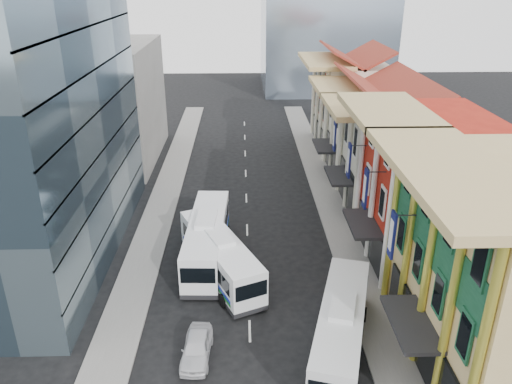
{
  "coord_description": "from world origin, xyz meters",
  "views": [
    {
      "loc": [
        -0.33,
        -18.13,
        21.4
      ],
      "look_at": [
        0.72,
        18.74,
        5.19
      ],
      "focal_mm": 35.0,
      "sensor_mm": 36.0,
      "label": 1
    }
  ],
  "objects_px": {
    "bus_left_far": "(207,238)",
    "bus_right": "(341,327)",
    "shophouse_tan": "(501,275)",
    "office_tower": "(12,70)",
    "sedan_left": "(197,348)",
    "bus_left_near": "(220,255)"
  },
  "relations": [
    {
      "from": "bus_left_far",
      "to": "bus_right",
      "type": "xyz_separation_m",
      "value": [
        8.76,
        -11.12,
        -0.12
      ]
    },
    {
      "from": "shophouse_tan",
      "to": "office_tower",
      "type": "relative_size",
      "value": 0.47
    },
    {
      "from": "shophouse_tan",
      "to": "office_tower",
      "type": "xyz_separation_m",
      "value": [
        -31.0,
        14.0,
        9.0
      ]
    },
    {
      "from": "sedan_left",
      "to": "bus_left_far",
      "type": "bearing_deg",
      "value": 93.53
    },
    {
      "from": "sedan_left",
      "to": "bus_left_near",
      "type": "bearing_deg",
      "value": 86.33
    },
    {
      "from": "bus_left_far",
      "to": "sedan_left",
      "type": "distance_m",
      "value": 11.46
    },
    {
      "from": "shophouse_tan",
      "to": "bus_left_far",
      "type": "bearing_deg",
      "value": 144.98
    },
    {
      "from": "bus_left_near",
      "to": "sedan_left",
      "type": "xyz_separation_m",
      "value": [
        -1.1,
        -8.87,
        -1.1
      ]
    },
    {
      "from": "shophouse_tan",
      "to": "bus_left_near",
      "type": "xyz_separation_m",
      "value": [
        -16.13,
        9.56,
        -4.18
      ]
    },
    {
      "from": "bus_left_far",
      "to": "bus_right",
      "type": "height_order",
      "value": "bus_left_far"
    },
    {
      "from": "office_tower",
      "to": "sedan_left",
      "type": "bearing_deg",
      "value": -44.03
    },
    {
      "from": "bus_left_near",
      "to": "sedan_left",
      "type": "bearing_deg",
      "value": -120.9
    },
    {
      "from": "bus_left_far",
      "to": "sedan_left",
      "type": "bearing_deg",
      "value": -87.34
    },
    {
      "from": "bus_left_near",
      "to": "shophouse_tan",
      "type": "bearing_deg",
      "value": -54.49
    },
    {
      "from": "bus_left_near",
      "to": "bus_left_far",
      "type": "relative_size",
      "value": 0.94
    },
    {
      "from": "shophouse_tan",
      "to": "office_tower",
      "type": "height_order",
      "value": "office_tower"
    },
    {
      "from": "bus_left_near",
      "to": "bus_right",
      "type": "bearing_deg",
      "value": -72.21
    },
    {
      "from": "shophouse_tan",
      "to": "sedan_left",
      "type": "distance_m",
      "value": 18.04
    },
    {
      "from": "bus_left_far",
      "to": "bus_left_near",
      "type": "bearing_deg",
      "value": -63.49
    },
    {
      "from": "shophouse_tan",
      "to": "sedan_left",
      "type": "xyz_separation_m",
      "value": [
        -17.23,
        0.69,
        -5.28
      ]
    },
    {
      "from": "shophouse_tan",
      "to": "bus_left_far",
      "type": "relative_size",
      "value": 1.17
    },
    {
      "from": "office_tower",
      "to": "bus_left_near",
      "type": "distance_m",
      "value": 20.36
    }
  ]
}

